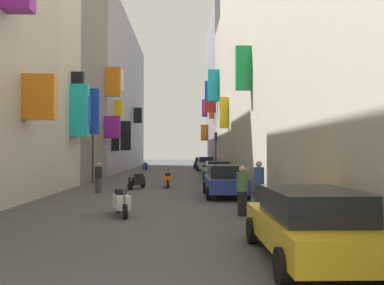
{
  "coord_description": "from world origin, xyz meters",
  "views": [
    {
      "loc": [
        1.56,
        -3.03,
        2.14
      ],
      "look_at": [
        2.07,
        23.6,
        2.74
      ],
      "focal_mm": 36.8,
      "sensor_mm": 36.0,
      "label": 1
    }
  ],
  "objects": [
    {
      "name": "building_left_mid_c",
      "position": [
        -7.99,
        45.19,
        8.8
      ],
      "size": [
        7.09,
        29.6,
        17.62
      ],
      "color": "gray",
      "rests_on": "ground"
    },
    {
      "name": "scooter_white",
      "position": [
        -0.54,
        10.14,
        0.46
      ],
      "size": [
        0.78,
        1.88,
        1.13
      ],
      "color": "silver",
      "rests_on": "ground"
    },
    {
      "name": "building_left_mid_b",
      "position": [
        -7.99,
        26.11,
        9.08
      ],
      "size": [
        7.28,
        8.6,
        18.18
      ],
      "color": "slate",
      "rests_on": "ground"
    },
    {
      "name": "parked_car_yellow",
      "position": [
        4.0,
        4.64,
        0.74
      ],
      "size": [
        1.93,
        4.31,
        1.41
      ],
      "color": "gold",
      "rests_on": "ground"
    },
    {
      "name": "building_left_mid_a",
      "position": [
        -7.94,
        19.77,
        6.78
      ],
      "size": [
        7.36,
        4.06,
        13.62
      ],
      "color": "#BCB29E",
      "rests_on": "ground"
    },
    {
      "name": "ground_plane",
      "position": [
        0.0,
        30.0,
        0.0
      ],
      "size": [
        140.0,
        140.0,
        0.0
      ],
      "primitive_type": "plane",
      "color": "#424244"
    },
    {
      "name": "parked_car_black",
      "position": [
        3.68,
        46.9,
        0.74
      ],
      "size": [
        1.86,
        4.27,
        1.4
      ],
      "color": "black",
      "rests_on": "ground"
    },
    {
      "name": "scooter_orange",
      "position": [
        0.58,
        20.49,
        0.46
      ],
      "size": [
        0.45,
        1.88,
        1.13
      ],
      "color": "orange",
      "rests_on": "ground"
    },
    {
      "name": "traffic_light_near_corner",
      "position": [
        4.64,
        35.48,
        2.76
      ],
      "size": [
        0.26,
        0.34,
        4.03
      ],
      "color": "#2D2D2D",
      "rests_on": "ground"
    },
    {
      "name": "parked_car_green",
      "position": [
        3.88,
        25.0,
        0.75
      ],
      "size": [
        1.86,
        4.43,
        1.44
      ],
      "color": "#236638",
      "rests_on": "ground"
    },
    {
      "name": "pedestrian_near_right",
      "position": [
        4.32,
        11.5,
        0.9
      ],
      "size": [
        0.52,
        0.52,
        1.79
      ],
      "color": "#373737",
      "rests_on": "ground"
    },
    {
      "name": "building_right_mid_a",
      "position": [
        7.98,
        37.78,
        7.57
      ],
      "size": [
        7.31,
        6.62,
        15.13
      ],
      "color": "#B2A899",
      "rests_on": "ground"
    },
    {
      "name": "building_right_mid_b",
      "position": [
        7.99,
        50.55,
        9.94
      ],
      "size": [
        7.07,
        18.91,
        19.9
      ],
      "color": "gray",
      "rests_on": "ground"
    },
    {
      "name": "scooter_blue",
      "position": [
        -2.98,
        42.42,
        0.46
      ],
      "size": [
        0.75,
        1.73,
        1.13
      ],
      "color": "#2D4CAD",
      "rests_on": "ground"
    },
    {
      "name": "scooter_silver",
      "position": [
        3.4,
        33.88,
        0.46
      ],
      "size": [
        0.5,
        1.84,
        1.13
      ],
      "color": "#ADADB2",
      "rests_on": "ground"
    },
    {
      "name": "pedestrian_crossing",
      "position": [
        3.49,
        10.07,
        0.83
      ],
      "size": [
        0.51,
        0.51,
        1.66
      ],
      "color": "black",
      "rests_on": "ground"
    },
    {
      "name": "pedestrian_near_left",
      "position": [
        -2.85,
        17.24,
        0.78
      ],
      "size": [
        0.44,
        0.44,
        1.57
      ],
      "color": "#3A3A3A",
      "rests_on": "ground"
    },
    {
      "name": "scooter_black",
      "position": [
        -1.16,
        19.5,
        0.46
      ],
      "size": [
        0.85,
        1.84,
        1.13
      ],
      "color": "black",
      "rests_on": "ground"
    },
    {
      "name": "parked_car_blue",
      "position": [
        3.47,
        15.61,
        0.78
      ],
      "size": [
        1.91,
        4.47,
        1.5
      ],
      "color": "navy",
      "rests_on": "ground"
    },
    {
      "name": "parked_car_silver",
      "position": [
        3.89,
        40.51,
        0.8
      ],
      "size": [
        1.91,
        4.22,
        1.54
      ],
      "color": "#B7B7BC",
      "rests_on": "ground"
    },
    {
      "name": "traffic_light_far_corner",
      "position": [
        -4.64,
        23.64,
        3.11
      ],
      "size": [
        0.26,
        0.34,
        4.6
      ],
      "color": "#2D2D2D",
      "rests_on": "ground"
    }
  ]
}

